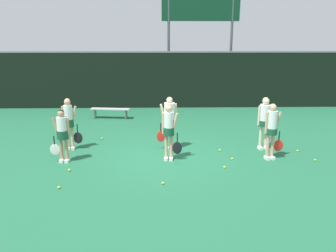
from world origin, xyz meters
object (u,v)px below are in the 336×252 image
(tennis_ball_0, at_px, (59,187))
(tennis_ball_6, at_px, (163,183))
(scoreboard, at_px, (201,13))
(player_0, at_px, (62,132))
(player_3, at_px, (69,120))
(tennis_ball_9, at_px, (224,167))
(player_5, at_px, (265,118))
(player_2, at_px, (272,127))
(player_1, at_px, (169,128))
(bench_courtside, at_px, (110,110))
(tennis_ball_7, at_px, (315,160))
(tennis_ball_1, at_px, (232,159))
(tennis_ball_5, at_px, (69,170))
(tennis_ball_4, at_px, (298,151))
(tennis_ball_2, at_px, (220,150))
(tennis_ball_8, at_px, (102,138))
(player_4, at_px, (169,118))

(tennis_ball_0, distance_m, tennis_ball_6, 2.61)
(scoreboard, bearing_deg, player_0, -119.64)
(player_3, relative_size, tennis_ball_6, 25.23)
(tennis_ball_9, bearing_deg, tennis_ball_6, -150.05)
(player_5, bearing_deg, player_2, -105.09)
(player_1, relative_size, tennis_ball_6, 25.30)
(player_1, height_order, player_2, same)
(player_3, height_order, tennis_ball_6, player_3)
(bench_courtside, relative_size, tennis_ball_7, 28.51)
(tennis_ball_7, bearing_deg, tennis_ball_9, -170.00)
(tennis_ball_9, bearing_deg, player_0, 172.24)
(tennis_ball_1, bearing_deg, tennis_ball_5, -170.77)
(tennis_ball_5, bearing_deg, player_0, 114.02)
(tennis_ball_9, bearing_deg, tennis_ball_4, 26.66)
(player_3, height_order, tennis_ball_0, player_3)
(player_1, bearing_deg, player_2, 8.28)
(tennis_ball_2, relative_size, tennis_ball_8, 1.00)
(tennis_ball_6, xyz_separation_m, tennis_ball_9, (1.79, 1.03, -0.00))
(tennis_ball_8, distance_m, tennis_ball_9, 4.95)
(tennis_ball_2, height_order, tennis_ball_5, tennis_ball_5)
(player_2, relative_size, tennis_ball_7, 26.97)
(player_0, relative_size, tennis_ball_1, 23.34)
(tennis_ball_5, bearing_deg, tennis_ball_2, 19.23)
(player_4, height_order, tennis_ball_7, player_4)
(player_2, distance_m, tennis_ball_8, 6.05)
(scoreboard, height_order, bench_courtside, scoreboard)
(player_0, relative_size, tennis_ball_5, 22.74)
(player_3, bearing_deg, tennis_ball_2, -9.15)
(bench_courtside, distance_m, tennis_ball_6, 7.59)
(player_3, bearing_deg, tennis_ball_8, 46.44)
(tennis_ball_0, bearing_deg, scoreboard, 66.40)
(player_4, xyz_separation_m, tennis_ball_5, (-2.88, -1.89, -1.04))
(tennis_ball_1, distance_m, tennis_ball_5, 4.86)
(scoreboard, distance_m, tennis_ball_9, 10.83)
(player_2, height_order, tennis_ball_6, player_2)
(tennis_ball_0, distance_m, tennis_ball_7, 7.48)
(player_3, height_order, tennis_ball_4, player_3)
(player_0, xyz_separation_m, tennis_ball_6, (2.98, -1.68, -0.91))
(player_5, xyz_separation_m, tennis_ball_0, (-6.02, -2.90, -1.03))
(player_1, relative_size, player_5, 0.99)
(scoreboard, bearing_deg, player_2, -82.39)
(player_1, height_order, tennis_ball_9, player_1)
(tennis_ball_7, xyz_separation_m, tennis_ball_9, (-2.88, -0.51, 0.00))
(player_0, xyz_separation_m, player_2, (6.31, 0.08, 0.08))
(player_0, relative_size, player_5, 0.91)
(scoreboard, xyz_separation_m, player_5, (1.27, -7.97, -3.87))
(player_2, distance_m, player_4, 3.26)
(player_5, xyz_separation_m, tennis_ball_9, (-1.62, -1.68, -1.03))
(tennis_ball_4, bearing_deg, player_3, 176.66)
(scoreboard, distance_m, player_3, 10.22)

